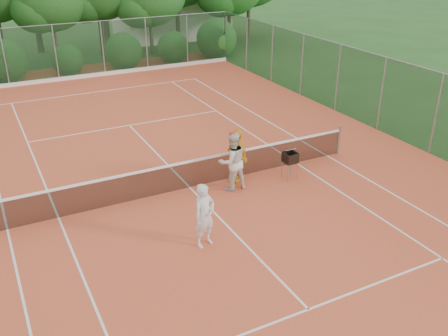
{
  "coord_description": "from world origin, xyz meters",
  "views": [
    {
      "loc": [
        -5.5,
        -13.09,
        7.45
      ],
      "look_at": [
        0.61,
        -1.2,
        1.1
      ],
      "focal_mm": 40.0,
      "sensor_mm": 36.0,
      "label": 1
    }
  ],
  "objects_px": {
    "player_center_grp": "(232,161)",
    "ball_hopper": "(290,158)",
    "player_yellow": "(237,155)",
    "player_white": "(204,215)"
  },
  "relations": [
    {
      "from": "player_white",
      "to": "ball_hopper",
      "type": "distance_m",
      "value": 4.7
    },
    {
      "from": "player_yellow",
      "to": "ball_hopper",
      "type": "xyz_separation_m",
      "value": [
        1.61,
        -0.68,
        -0.15
      ]
    },
    {
      "from": "player_center_grp",
      "to": "ball_hopper",
      "type": "xyz_separation_m",
      "value": [
        2.03,
        -0.22,
        -0.22
      ]
    },
    {
      "from": "player_center_grp",
      "to": "player_yellow",
      "type": "distance_m",
      "value": 0.62
    },
    {
      "from": "ball_hopper",
      "to": "player_center_grp",
      "type": "bearing_deg",
      "value": 166.25
    },
    {
      "from": "player_yellow",
      "to": "ball_hopper",
      "type": "relative_size",
      "value": 1.91
    },
    {
      "from": "player_white",
      "to": "player_yellow",
      "type": "xyz_separation_m",
      "value": [
        2.52,
        2.9,
        0.02
      ]
    },
    {
      "from": "player_yellow",
      "to": "player_white",
      "type": "bearing_deg",
      "value": -45.41
    },
    {
      "from": "player_center_grp",
      "to": "ball_hopper",
      "type": "relative_size",
      "value": 2.08
    },
    {
      "from": "player_yellow",
      "to": "ball_hopper",
      "type": "height_order",
      "value": "player_yellow"
    }
  ]
}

